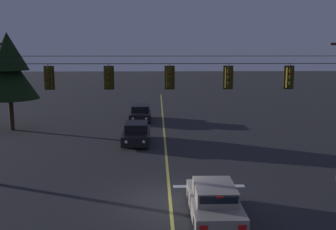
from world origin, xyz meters
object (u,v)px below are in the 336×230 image
at_px(traffic_light_left_inner, 109,78).
at_px(car_oncoming_trailing, 141,113).
at_px(tree_verge_near, 9,69).
at_px(traffic_light_centre, 170,78).
at_px(car_oncoming_lead, 137,133).
at_px(traffic_light_leftmost, 48,78).
at_px(traffic_light_right_inner, 229,78).
at_px(traffic_light_rightmost, 290,78).
at_px(car_waiting_near_lane, 214,202).

distance_m(traffic_light_left_inner, car_oncoming_trailing, 17.29).
distance_m(car_oncoming_trailing, tree_verge_near, 11.48).
xyz_separation_m(traffic_light_centre, car_oncoming_lead, (-2.01, 8.33, -4.46)).
bearing_deg(traffic_light_leftmost, traffic_light_right_inner, 0.00).
distance_m(traffic_light_leftmost, traffic_light_centre, 5.63).
xyz_separation_m(traffic_light_centre, traffic_light_right_inner, (2.77, 0.00, 0.00)).
bearing_deg(traffic_light_right_inner, traffic_light_centre, 180.00).
bearing_deg(car_oncoming_lead, traffic_light_left_inner, -95.72).
xyz_separation_m(traffic_light_leftmost, traffic_light_right_inner, (8.40, 0.00, 0.00)).
xyz_separation_m(car_oncoming_lead, tree_verge_near, (-10.05, 4.55, 4.15)).
distance_m(traffic_light_centre, car_oncoming_lead, 9.66).
relative_size(traffic_light_leftmost, traffic_light_centre, 1.00).
height_order(traffic_light_right_inner, traffic_light_rightmost, same).
height_order(traffic_light_centre, car_oncoming_trailing, traffic_light_centre).
xyz_separation_m(traffic_light_leftmost, traffic_light_left_inner, (2.78, 0.00, 0.00)).
height_order(traffic_light_leftmost, traffic_light_right_inner, same).
bearing_deg(tree_verge_near, car_oncoming_lead, -24.35).
relative_size(traffic_light_centre, tree_verge_near, 0.16).
bearing_deg(traffic_light_right_inner, car_waiting_near_lane, -105.79).
bearing_deg(car_oncoming_trailing, traffic_light_right_inner, -73.86).
bearing_deg(car_oncoming_lead, traffic_light_leftmost, -113.47).
xyz_separation_m(traffic_light_centre, car_oncoming_trailing, (-2.06, 16.69, -4.46)).
xyz_separation_m(traffic_light_rightmost, car_oncoming_lead, (-7.67, 8.33, -4.46)).
bearing_deg(tree_verge_near, traffic_light_centre, -46.88).
distance_m(traffic_light_left_inner, car_waiting_near_lane, 7.56).
bearing_deg(car_oncoming_trailing, tree_verge_near, -159.14).
height_order(traffic_light_leftmost, traffic_light_rightmost, same).
bearing_deg(car_waiting_near_lane, traffic_light_centre, 110.45).
xyz_separation_m(traffic_light_leftmost, traffic_light_rightmost, (11.29, 0.00, 0.00)).
bearing_deg(tree_verge_near, traffic_light_rightmost, -36.01).
relative_size(traffic_light_left_inner, car_oncoming_trailing, 0.28).
bearing_deg(traffic_light_rightmost, car_oncoming_lead, 132.64).
bearing_deg(traffic_light_left_inner, tree_verge_near, 125.58).
height_order(traffic_light_leftmost, tree_verge_near, tree_verge_near).
xyz_separation_m(traffic_light_leftmost, tree_verge_near, (-6.43, 12.88, -0.31)).
distance_m(traffic_light_right_inner, tree_verge_near, 19.64).
relative_size(traffic_light_left_inner, tree_verge_near, 0.16).
bearing_deg(tree_verge_near, traffic_light_left_inner, -54.42).
bearing_deg(traffic_light_centre, car_waiting_near_lane, -69.55).
bearing_deg(traffic_light_centre, traffic_light_leftmost, 180.00).
bearing_deg(traffic_light_centre, car_oncoming_lead, 103.58).
distance_m(traffic_light_right_inner, car_waiting_near_lane, 6.25).
height_order(traffic_light_right_inner, tree_verge_near, tree_verge_near).
xyz_separation_m(traffic_light_rightmost, car_oncoming_trailing, (-7.72, 16.69, -4.46)).
relative_size(traffic_light_left_inner, car_waiting_near_lane, 0.28).
bearing_deg(traffic_light_leftmost, car_waiting_near_lane, -30.36).
bearing_deg(traffic_light_right_inner, traffic_light_left_inner, 180.00).
height_order(traffic_light_centre, traffic_light_rightmost, same).
bearing_deg(traffic_light_right_inner, car_oncoming_trailing, 106.14).
distance_m(traffic_light_centre, tree_verge_near, 17.64).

